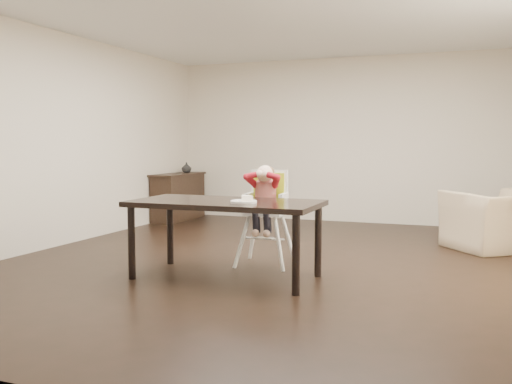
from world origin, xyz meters
TOP-DOWN VIEW (x-y plane):
  - ground at (0.00, 0.00)m, footprint 7.00×7.00m
  - room_walls at (0.00, 0.00)m, footprint 6.02×7.02m
  - dining_table at (-0.32, -0.85)m, footprint 1.80×0.90m
  - high_chair at (-0.17, -0.13)m, footprint 0.47×0.47m
  - plate at (-0.07, -0.98)m, footprint 0.32×0.32m
  - armchair at (2.20, 1.66)m, footprint 1.30×1.24m
  - sideboard at (-2.78, 2.70)m, footprint 0.44×1.26m
  - vase at (-2.78, 3.00)m, footprint 0.18×0.19m

SIDE VIEW (x-z plane):
  - ground at x=0.00m, z-range 0.00..0.00m
  - sideboard at x=-2.78m, z-range 0.00..0.79m
  - armchair at x=2.20m, z-range 0.00..0.96m
  - dining_table at x=-0.32m, z-range 0.30..1.05m
  - high_chair at x=-0.17m, z-range 0.22..1.29m
  - plate at x=-0.07m, z-range 0.74..0.81m
  - vase at x=-2.78m, z-range 0.79..0.96m
  - room_walls at x=0.00m, z-range 0.50..3.21m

